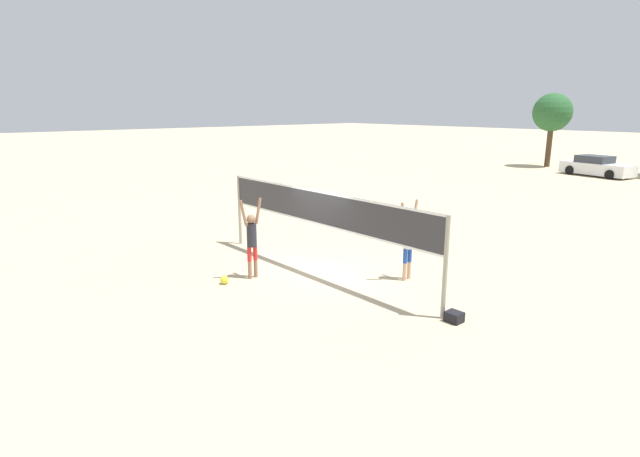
% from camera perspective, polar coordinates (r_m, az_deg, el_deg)
% --- Properties ---
extents(ground_plane, '(200.00, 200.00, 0.00)m').
position_cam_1_polar(ground_plane, '(14.81, 0.00, -5.07)').
color(ground_plane, '#C6B28C').
extents(volleyball_net, '(8.76, 0.11, 2.45)m').
position_cam_1_polar(volleyball_net, '(14.33, 0.00, 1.72)').
color(volleyball_net, gray).
rests_on(volleyball_net, ground_plane).
extents(player_spiker, '(0.28, 0.73, 2.30)m').
position_cam_1_polar(player_spiker, '(14.17, -7.81, -0.92)').
color(player_spiker, '#8C664C').
rests_on(player_spiker, ground_plane).
extents(player_blocker, '(0.28, 0.72, 2.28)m').
position_cam_1_polar(player_blocker, '(14.10, 10.05, -1.12)').
color(player_blocker, tan).
rests_on(player_blocker, ground_plane).
extents(volleyball, '(0.24, 0.24, 0.24)m').
position_cam_1_polar(volleyball, '(14.11, -10.86, -5.78)').
color(volleyball, yellow).
rests_on(volleyball, ground_plane).
extents(gear_bag, '(0.36, 0.32, 0.24)m').
position_cam_1_polar(gear_bag, '(11.94, 15.09, -9.72)').
color(gear_bag, black).
rests_on(gear_bag, ground_plane).
extents(parked_car_mid, '(4.98, 2.65, 1.43)m').
position_cam_1_polar(parked_car_mid, '(40.64, 29.03, 6.19)').
color(parked_car_mid, silver).
rests_on(parked_car_mid, ground_plane).
extents(tree_left_cluster, '(3.04, 3.04, 5.88)m').
position_cam_1_polar(tree_left_cluster, '(45.06, 25.03, 11.87)').
color(tree_left_cluster, '#4C3823').
rests_on(tree_left_cluster, ground_plane).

